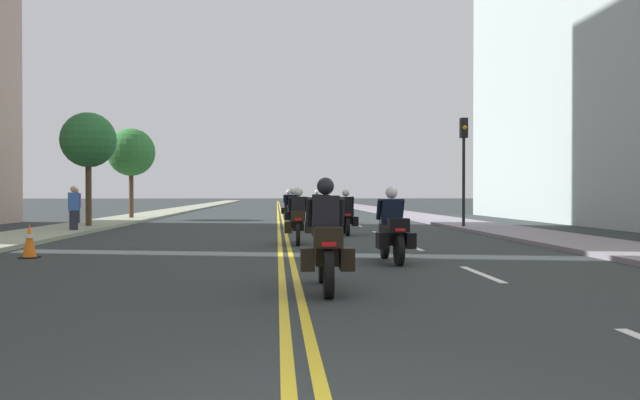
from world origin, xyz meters
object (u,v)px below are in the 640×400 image
motorcycle_5 (325,209)px  street_tree_0 (131,153)px  motorcycle_4 (293,212)px  motorcycle_2 (298,221)px  motorcycle_3 (346,216)px  pedestrian_0 (74,209)px  street_tree_1 (88,141)px  motorcycle_0 (326,246)px  motorcycle_6 (288,208)px  motorcycle_1 (393,231)px  pedestrian_1 (76,206)px  traffic_cone_0 (29,241)px  motorcycle_7 (317,206)px  traffic_light_near (464,152)px

motorcycle_5 → street_tree_0: size_ratio=0.43×
motorcycle_4 → motorcycle_2: bearing=-93.8°
motorcycle_3 → pedestrian_0: bearing=171.9°
pedestrian_0 → motorcycle_3: bearing=147.5°
motorcycle_3 → motorcycle_5: (-0.04, 9.36, 0.02)m
street_tree_1 → motorcycle_0: bearing=-64.8°
motorcycle_6 → street_tree_0: street_tree_0 is taller
motorcycle_1 → motorcycle_5: motorcycle_5 is taller
motorcycle_4 → motorcycle_6: (-0.03, 8.52, -0.01)m
pedestrian_0 → pedestrian_1: (-1.62, 5.77, -0.01)m
motorcycle_0 → motorcycle_5: motorcycle_0 is taller
motorcycle_4 → motorcycle_6: size_ratio=1.04×
motorcycle_4 → pedestrian_1: 9.99m
pedestrian_0 → pedestrian_1: 6.00m
motorcycle_0 → motorcycle_6: size_ratio=1.07×
motorcycle_0 → motorcycle_3: motorcycle_0 is taller
traffic_cone_0 → motorcycle_1: bearing=-10.6°
street_tree_0 → street_tree_1: size_ratio=1.05×
motorcycle_0 → street_tree_1: street_tree_1 is taller
motorcycle_7 → pedestrian_1: pedestrian_1 is taller
motorcycle_2 → pedestrian_1: size_ratio=1.27×
motorcycle_3 → street_tree_0: 17.48m
motorcycle_6 → motorcycle_4: bearing=-87.0°
pedestrian_1 → street_tree_1: size_ratio=0.35×
motorcycle_3 → pedestrian_0: size_ratio=1.25×
motorcycle_4 → street_tree_1: 8.80m
motorcycle_2 → street_tree_0: size_ratio=0.43×
motorcycle_6 → street_tree_1: street_tree_1 is taller
traffic_light_near → street_tree_0: street_tree_0 is taller
motorcycle_3 → traffic_light_near: bearing=34.6°
traffic_cone_0 → pedestrian_1: pedestrian_1 is taller
motorcycle_1 → motorcycle_2: (-1.80, 5.14, 0.02)m
motorcycle_1 → motorcycle_3: (-0.01, 9.17, 0.01)m
motorcycle_3 → traffic_cone_0: size_ratio=2.75×
traffic_cone_0 → street_tree_1: size_ratio=0.16×
street_tree_1 → motorcycle_5: bearing=25.2°
motorcycle_5 → motorcycle_6: 4.21m
motorcycle_2 → pedestrian_0: 9.75m
motorcycle_7 → street_tree_0: street_tree_0 is taller
motorcycle_0 → pedestrian_0: bearing=120.0°
motorcycle_2 → motorcycle_3: 4.41m
traffic_light_near → motorcycle_2: bearing=-133.1°
motorcycle_3 → motorcycle_6: size_ratio=0.99×
motorcycle_7 → pedestrian_1: bearing=-140.5°
pedestrian_1 → motorcycle_1: bearing=121.9°
motorcycle_1 → street_tree_1: bearing=124.2°
traffic_light_near → motorcycle_3: bearing=-146.8°
pedestrian_1 → motorcycle_2: bearing=127.4°
motorcycle_3 → motorcycle_7: bearing=91.1°
motorcycle_0 → traffic_cone_0: bearing=140.3°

